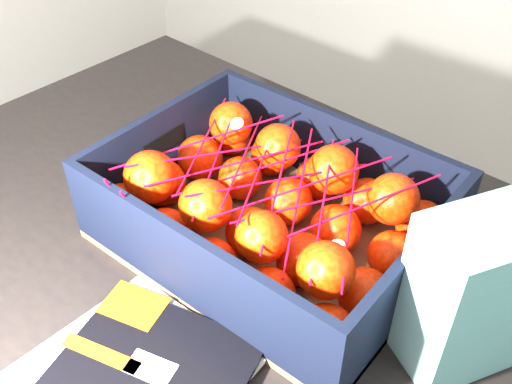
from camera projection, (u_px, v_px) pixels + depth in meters
The scene contains 5 objects.
table at pixel (235, 295), 0.88m from camera, with size 1.24×0.86×0.75m.
produce_crate at pixel (270, 220), 0.80m from camera, with size 0.43×0.32×0.13m.
clementine_heap at pixel (268, 210), 0.79m from camera, with size 0.41×0.30×0.13m.
mesh_net at pixel (262, 176), 0.75m from camera, with size 0.36×0.29×0.09m.
retail_carton at pixel (472, 294), 0.63m from camera, with size 0.09×0.13×0.20m, color white.
Camera 1 is at (0.35, -0.12, 1.33)m, focal length 40.93 mm.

